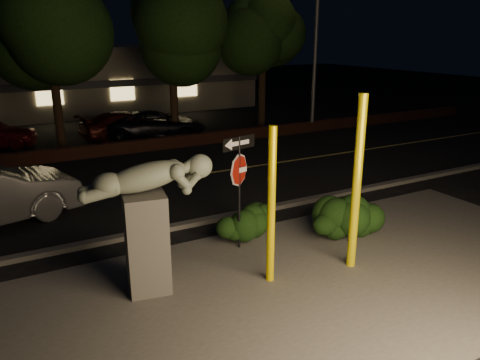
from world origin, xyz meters
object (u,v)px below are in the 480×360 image
(signpost, at_px, (239,170))
(parked_car_dark, at_px, (156,125))
(streetlight, at_px, (313,20))
(parked_car_darkred, at_px, (126,125))
(yellow_pole_right, at_px, (357,184))
(yellow_pole_left, at_px, (271,207))
(sculpture, at_px, (147,211))

(signpost, bearing_deg, parked_car_dark, 67.30)
(streetlight, distance_m, parked_car_darkred, 10.12)
(yellow_pole_right, distance_m, streetlight, 14.70)
(yellow_pole_right, relative_size, signpost, 1.39)
(yellow_pole_left, height_order, sculpture, yellow_pole_left)
(signpost, xyz_separation_m, streetlight, (9.39, 10.10, 3.49))
(parked_car_dark, bearing_deg, signpost, -173.48)
(yellow_pole_right, height_order, signpost, yellow_pole_right)
(yellow_pole_left, xyz_separation_m, yellow_pole_right, (1.85, -0.30, 0.26))
(sculpture, xyz_separation_m, parked_car_dark, (4.54, 13.12, -0.97))
(yellow_pole_right, bearing_deg, parked_car_darkred, 92.84)
(streetlight, bearing_deg, sculpture, -124.71)
(signpost, bearing_deg, yellow_pole_right, -61.24)
(yellow_pole_right, xyz_separation_m, parked_car_dark, (0.50, 14.23, -1.19))
(yellow_pole_left, bearing_deg, streetlight, 50.80)
(parked_car_darkred, xyz_separation_m, parked_car_dark, (1.24, -0.71, 0.01))
(streetlight, xyz_separation_m, parked_car_dark, (-7.21, 2.22, -4.72))
(yellow_pole_right, xyz_separation_m, parked_car_darkred, (-0.74, 14.94, -1.21))
(streetlight, bearing_deg, yellow_pole_right, -110.24)
(sculpture, height_order, streetlight, streetlight)
(parked_car_darkred, bearing_deg, parked_car_dark, -129.39)
(parked_car_dark, bearing_deg, sculpture, 177.46)
(signpost, xyz_separation_m, parked_car_dark, (2.18, 12.33, -1.23))
(signpost, xyz_separation_m, parked_car_darkred, (0.94, 13.04, -1.25))
(yellow_pole_right, relative_size, parked_car_darkred, 0.85)
(yellow_pole_left, xyz_separation_m, parked_car_dark, (2.35, 13.94, -0.94))
(signpost, distance_m, parked_car_darkred, 13.13)
(yellow_pole_right, relative_size, parked_car_dark, 0.79)
(signpost, height_order, streetlight, streetlight)
(yellow_pole_right, bearing_deg, yellow_pole_left, 170.94)
(yellow_pole_left, distance_m, yellow_pole_right, 1.89)
(yellow_pole_right, height_order, parked_car_dark, yellow_pole_right)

